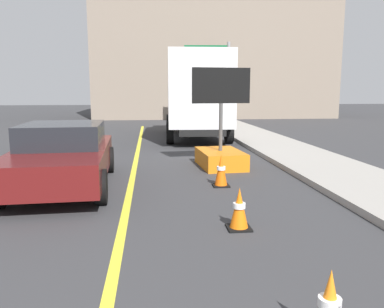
{
  "coord_description": "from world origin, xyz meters",
  "views": [
    {
      "loc": [
        0.46,
        0.87,
        2.09
      ],
      "look_at": [
        1.01,
        5.99,
        1.24
      ],
      "focal_mm": 36.13,
      "sensor_mm": 36.0,
      "label": 1
    }
  ],
  "objects": [
    {
      "name": "traffic_cone_mid_lane",
      "position": [
        1.78,
        6.41,
        0.32
      ],
      "size": [
        0.36,
        0.36,
        0.65
      ],
      "color": "black",
      "rests_on": "ground"
    },
    {
      "name": "box_truck",
      "position": [
        2.47,
        17.83,
        1.92
      ],
      "size": [
        2.87,
        7.2,
        3.6
      ],
      "color": "black",
      "rests_on": "ground"
    },
    {
      "name": "traffic_cone_near_sign",
      "position": [
        1.89,
        3.65,
        0.33
      ],
      "size": [
        0.36,
        0.36,
        0.67
      ],
      "color": "black",
      "rests_on": "ground"
    },
    {
      "name": "pickup_car",
      "position": [
        -1.45,
        9.41,
        0.7
      ],
      "size": [
        2.2,
        4.51,
        1.38
      ],
      "color": "#591414",
      "rests_on": "ground"
    },
    {
      "name": "lane_center_stripe",
      "position": [
        0.0,
        6.0,
        0.0
      ],
      "size": [
        0.14,
        36.0,
        0.01
      ],
      "primitive_type": "cube",
      "color": "yellow",
      "rests_on": "ground"
    },
    {
      "name": "traffic_cone_far_lane",
      "position": [
        1.99,
        9.08,
        0.35
      ],
      "size": [
        0.36,
        0.36,
        0.72
      ],
      "color": "black",
      "rests_on": "ground"
    },
    {
      "name": "arrow_board_trailer",
      "position": [
        2.37,
        11.28,
        0.48
      ],
      "size": [
        1.6,
        1.88,
        2.7
      ],
      "color": "orange",
      "rests_on": "ground"
    },
    {
      "name": "highway_guide_sign",
      "position": [
        4.47,
        24.62,
        3.42
      ],
      "size": [
        2.78,
        0.36,
        5.0
      ],
      "color": "gray",
      "rests_on": "ground"
    },
    {
      "name": "far_building_block",
      "position": [
        5.49,
        32.92,
        4.88
      ],
      "size": [
        18.4,
        8.07,
        9.75
      ],
      "primitive_type": "cube",
      "color": "gray",
      "rests_on": "ground"
    }
  ]
}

